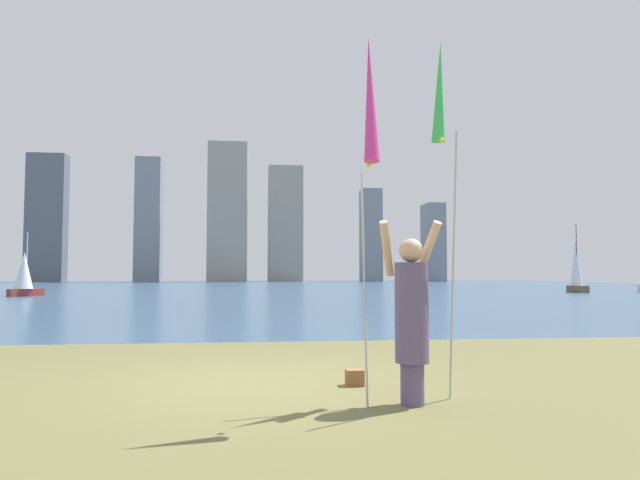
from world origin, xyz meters
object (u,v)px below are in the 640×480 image
sailboat_4 (24,274)px  sailboat_3 (576,269)px  person (411,313)px  bag (355,377)px  kite_flag_left (370,106)px  kite_flag_right (440,101)px

sailboat_4 → sailboat_3: bearing=4.9°
person → sailboat_3: sailboat_3 is taller
person → bag: 1.48m
kite_flag_left → bag: kite_flag_left is taller
kite_flag_left → sailboat_4: bearing=115.5°
person → sailboat_4: (-16.00, 32.24, 0.44)m
kite_flag_left → sailboat_3: size_ratio=0.74×
bag → sailboat_4: bearing=116.6°
person → kite_flag_right: bearing=30.0°
kite_flag_left → kite_flag_right: bearing=36.1°
bag → kite_flag_right: bearing=-36.6°
kite_flag_right → person: bearing=-137.6°
bag → sailboat_3: sailboat_3 is taller
bag → sailboat_3: size_ratio=0.04×
person → sailboat_3: bearing=45.0°
sailboat_4 → bag: bearing=-63.4°
kite_flag_left → bag: size_ratio=17.85×
person → bag: (-0.42, 1.13, -0.86)m
sailboat_3 → kite_flag_left: bearing=-122.9°
kite_flag_left → kite_flag_right: size_ratio=0.94×
bag → sailboat_3: 41.56m
person → kite_flag_left: bearing=-163.8°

